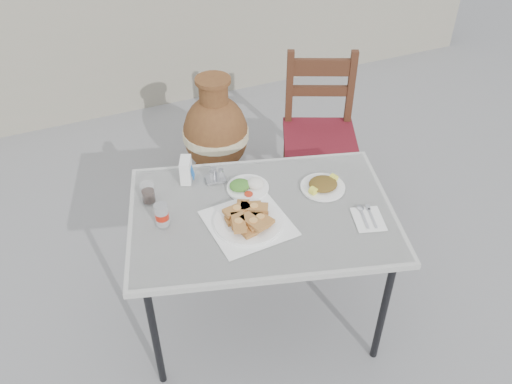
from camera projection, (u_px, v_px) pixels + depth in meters
name	position (u px, v px, depth m)	size (l,w,h in m)	color
ground	(279.00, 317.00, 2.83)	(80.00, 80.00, 0.00)	gray
cafe_table	(262.00, 220.00, 2.43)	(1.34, 1.08, 0.71)	black
pide_plate	(248.00, 218.00, 2.32)	(0.36, 0.36, 0.07)	white
salad_rice_plate	(247.00, 186.00, 2.51)	(0.20, 0.20, 0.05)	white
salad_chopped_plate	(323.00, 185.00, 2.51)	(0.21, 0.21, 0.04)	white
soda_can	(162.00, 215.00, 2.30)	(0.06, 0.06, 0.11)	#BDBDC1
cola_glass	(148.00, 194.00, 2.43)	(0.07, 0.07, 0.09)	white
napkin_holder	(186.00, 170.00, 2.54)	(0.08, 0.11, 0.12)	white
condiment_caddy	(216.00, 176.00, 2.56)	(0.10, 0.09, 0.07)	#B4B4BB
cutlery_napkin	(367.00, 217.00, 2.36)	(0.17, 0.19, 0.01)	white
chair	(319.00, 133.00, 3.27)	(0.56, 0.56, 0.97)	#35190E
terracotta_urn	(216.00, 134.00, 3.54)	(0.43, 0.43, 0.75)	brown
back_wall	(146.00, 31.00, 4.23)	(6.00, 0.25, 1.20)	gray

